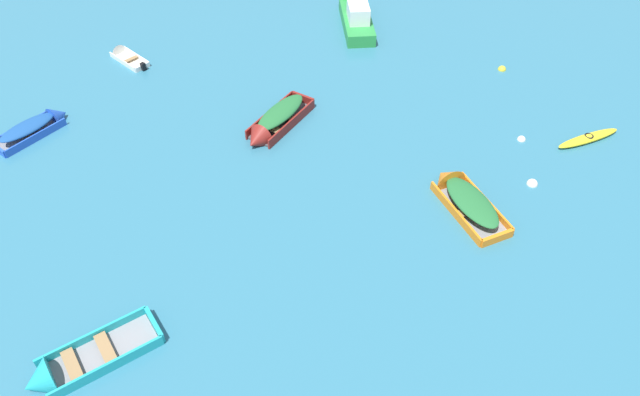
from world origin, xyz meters
The scene contains 10 objects.
rowboat_maroon_far_back centered at (-3.25, 24.82, 0.38)m, with size 2.49×4.44×1.20m.
motor_launch_green_distant_center centered at (-1.67, 35.55, 0.53)m, with size 3.08×5.42×1.88m.
rowboat_white_near_left centered at (-13.01, 28.89, 0.13)m, with size 2.77×2.04×0.83m.
rowboat_orange_back_row_center centered at (5.49, 22.38, 0.31)m, with size 3.64×4.07×1.39m.
rowboat_turquoise_back_row_right centered at (-5.76, 11.41, 0.20)m, with size 3.83×4.07×1.32m.
kayak_yellow_midfield_right centered at (10.73, 27.66, 0.15)m, with size 2.92×2.43×0.31m.
rowboat_blue_midfield_left centered at (-13.63, 22.16, 0.29)m, with size 2.44×3.68×1.08m.
mooring_buoy_midfield centered at (6.75, 32.71, 0.00)m, with size 0.42×0.42×0.42m, color yellow.
mooring_buoy_central centered at (8.33, 24.07, 0.00)m, with size 0.46×0.46×0.46m, color silver.
mooring_buoy_between_boats_left centered at (7.84, 26.98, 0.00)m, with size 0.38×0.38×0.38m, color silver.
Camera 1 is at (4.36, 4.10, 17.12)m, focal length 33.72 mm.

